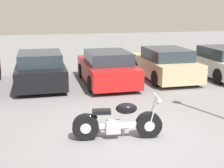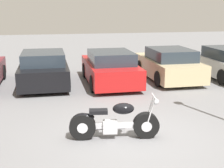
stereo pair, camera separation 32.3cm
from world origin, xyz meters
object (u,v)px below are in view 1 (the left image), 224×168
Objects in this scene: parked_car_black at (40,69)px; parked_car_white at (222,63)px; parked_car_champagne at (165,64)px; motorcycle at (117,122)px; parked_car_red at (107,68)px.

parked_car_white is at bearing -2.41° from parked_car_black.
parked_car_white is (2.68, -0.21, 0.00)m from parked_car_champagne.
parked_car_red is (1.00, 5.50, 0.24)m from motorcycle.
motorcycle is 8.44m from parked_car_white.
parked_car_white reaches higher than motorcycle.
parked_car_white is (8.03, -0.34, 0.00)m from parked_car_black.
parked_car_red and parked_car_champagne have the same top height.
parked_car_black and parked_car_white have the same top height.
parked_car_red is 1.00× the size of parked_car_champagne.
motorcycle is 5.59m from parked_car_red.
motorcycle is 6.85m from parked_car_champagne.
parked_car_champagne is at bearing 5.95° from parked_car_red.
parked_car_champagne is (2.68, 0.28, 0.00)m from parked_car_red.
parked_car_white is at bearing 0.71° from parked_car_red.
parked_car_black is 1.00× the size of parked_car_red.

